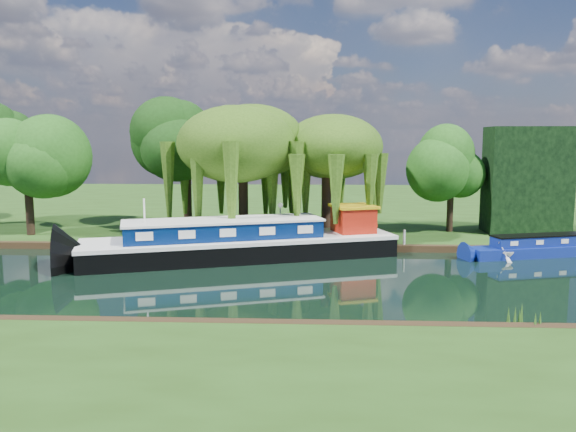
{
  "coord_description": "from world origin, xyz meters",
  "views": [
    {
      "loc": [
        2.9,
        -29.21,
        7.42
      ],
      "look_at": [
        1.3,
        5.01,
        2.8
      ],
      "focal_mm": 35.0,
      "sensor_mm": 36.0,
      "label": 1
    }
  ],
  "objects_px": {
    "red_dinghy": "(94,253)",
    "white_cruiser": "(501,260)",
    "dutch_barge": "(244,242)",
    "narrowboat": "(545,248)"
  },
  "relations": [
    {
      "from": "dutch_barge",
      "to": "narrowboat",
      "type": "distance_m",
      "value": 19.51
    },
    {
      "from": "red_dinghy",
      "to": "white_cruiser",
      "type": "bearing_deg",
      "value": -99.61
    },
    {
      "from": "dutch_barge",
      "to": "white_cruiser",
      "type": "distance_m",
      "value": 16.24
    },
    {
      "from": "dutch_barge",
      "to": "white_cruiser",
      "type": "relative_size",
      "value": 8.36
    },
    {
      "from": "red_dinghy",
      "to": "white_cruiser",
      "type": "distance_m",
      "value": 26.43
    },
    {
      "from": "narrowboat",
      "to": "red_dinghy",
      "type": "distance_m",
      "value": 29.64
    },
    {
      "from": "red_dinghy",
      "to": "white_cruiser",
      "type": "xyz_separation_m",
      "value": [
        26.41,
        -1.0,
        0.0
      ]
    },
    {
      "from": "narrowboat",
      "to": "white_cruiser",
      "type": "xyz_separation_m",
      "value": [
        -3.23,
        -1.36,
        -0.54
      ]
    },
    {
      "from": "dutch_barge",
      "to": "narrowboat",
      "type": "bearing_deg",
      "value": -13.17
    },
    {
      "from": "red_dinghy",
      "to": "white_cruiser",
      "type": "relative_size",
      "value": 1.17
    }
  ]
}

